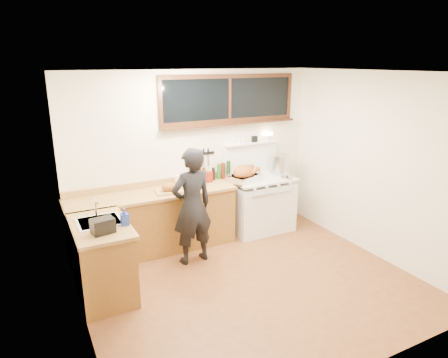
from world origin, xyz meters
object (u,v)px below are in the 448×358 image
vintage_stove (260,202)px  man (192,206)px  roast_turkey (244,174)px  cutting_board (169,188)px

vintage_stove → man: 1.56m
roast_turkey → cutting_board: bearing=179.2°
cutting_board → roast_turkey: 1.23m
man → cutting_board: size_ratio=3.89×
vintage_stove → man: (-1.42, -0.53, 0.35)m
man → cutting_board: 0.54m
roast_turkey → vintage_stove: bearing=8.5°
man → cutting_board: bearing=105.8°
man → roast_turkey: man is taller
man → roast_turkey: 1.21m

